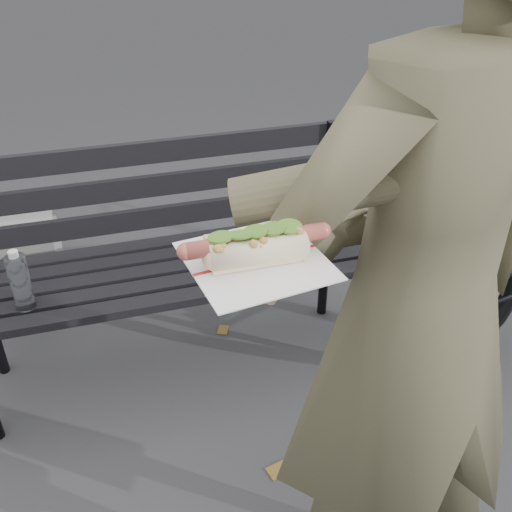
{
  "coord_description": "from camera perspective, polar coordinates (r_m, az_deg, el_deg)",
  "views": [
    {
      "loc": [
        -0.28,
        -0.81,
        1.66
      ],
      "look_at": [
        -0.08,
        -0.13,
        1.2
      ],
      "focal_mm": 42.0,
      "sensor_mm": 36.0,
      "label": 1
    }
  ],
  "objects": [
    {
      "name": "park_bench",
      "position": [
        2.18,
        -8.82,
        0.89
      ],
      "size": [
        1.5,
        0.44,
        0.88
      ],
      "color": "black",
      "rests_on": "ground"
    },
    {
      "name": "person",
      "position": [
        1.24,
        15.09,
        -5.38
      ],
      "size": [
        0.74,
        0.56,
        1.83
      ],
      "primitive_type": "imported",
      "rotation": [
        0.0,
        0.0,
        3.34
      ],
      "color": "brown",
      "rests_on": "ground"
    },
    {
      "name": "held_hotdog",
      "position": [
        0.96,
        9.38,
        5.73
      ],
      "size": [
        0.62,
        0.32,
        0.2
      ],
      "color": "brown"
    },
    {
      "name": "fallen_leaves",
      "position": [
        2.1,
        9.37,
        -20.05
      ],
      "size": [
        4.3,
        3.43,
        0.0
      ],
      "color": "brown",
      "rests_on": "ground"
    }
  ]
}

